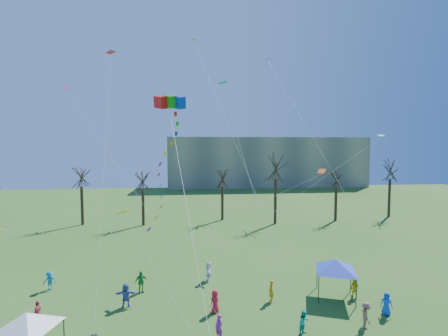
{
  "coord_description": "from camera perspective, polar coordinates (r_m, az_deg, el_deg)",
  "views": [
    {
      "loc": [
        -0.52,
        -13.66,
        12.3
      ],
      "look_at": [
        1.28,
        5.0,
        11.0
      ],
      "focal_mm": 25.0,
      "sensor_mm": 36.0,
      "label": 1
    }
  ],
  "objects": [
    {
      "name": "distant_building",
      "position": [
        98.4,
        7.73,
        1.14
      ],
      "size": [
        60.0,
        14.0,
        15.0
      ],
      "primitive_type": "cube",
      "color": "gray",
      "rests_on": "ground"
    },
    {
      "name": "bare_tree_row",
      "position": [
        50.12,
        -0.6,
        -2.01
      ],
      "size": [
        70.38,
        9.03,
        11.19
      ],
      "color": "black",
      "rests_on": "ground"
    },
    {
      "name": "big_box_kite",
      "position": [
        22.09,
        -10.09,
        -0.79
      ],
      "size": [
        2.67,
        7.9,
        18.77
      ],
      "color": "red",
      "rests_on": "ground"
    },
    {
      "name": "canopy_tent_white",
      "position": [
        22.4,
        -32.38,
        -22.5
      ],
      "size": [
        3.84,
        3.84,
        3.0
      ],
      "color": "#3F3F44",
      "rests_on": "ground"
    },
    {
      "name": "canopy_tent_blue",
      "position": [
        27.98,
        19.76,
        -16.37
      ],
      "size": [
        3.98,
        3.98,
        3.17
      ],
      "color": "#3F3F44",
      "rests_on": "ground"
    },
    {
      "name": "festival_crowd",
      "position": [
        23.68,
        -4.42,
        -24.93
      ],
      "size": [
        27.36,
        15.49,
        1.85
      ],
      "color": "red",
      "rests_on": "ground"
    },
    {
      "name": "small_kites_aloft",
      "position": [
        24.72,
        -6.45,
        6.81
      ],
      "size": [
        28.78,
        19.81,
        32.29
      ],
      "color": "yellow",
      "rests_on": "ground"
    }
  ]
}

